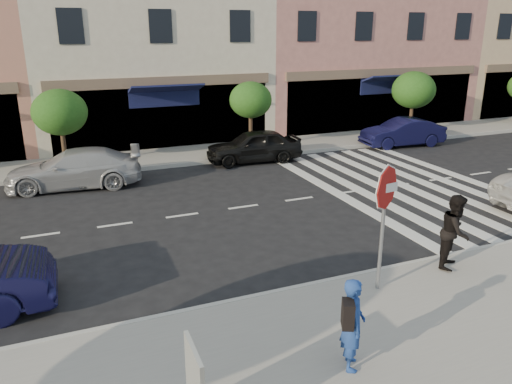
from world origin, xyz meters
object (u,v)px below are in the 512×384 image
(walker, at_px, (455,231))
(car_far_mid, at_px, (254,146))
(car_far_left, at_px, (74,169))
(car_far_right, at_px, (402,132))
(stop_sign, at_px, (385,201))
(photographer, at_px, (353,324))

(walker, distance_m, car_far_mid, 11.11)
(car_far_left, relative_size, car_far_right, 1.16)
(stop_sign, distance_m, car_far_left, 11.94)
(car_far_left, relative_size, car_far_mid, 1.16)
(walker, height_order, car_far_right, walker)
(car_far_right, bearing_deg, car_far_mid, -84.02)
(car_far_right, bearing_deg, stop_sign, -33.95)
(walker, distance_m, car_far_left, 12.84)
(photographer, distance_m, walker, 4.71)
(stop_sign, bearing_deg, photographer, -141.94)
(car_far_right, bearing_deg, photographer, -34.73)
(walker, height_order, car_far_left, walker)
(car_far_mid, height_order, car_far_right, car_far_mid)
(car_far_left, xyz_separation_m, car_far_mid, (7.25, 0.83, 0.01))
(walker, relative_size, car_far_right, 0.44)
(stop_sign, distance_m, photographer, 3.02)
(walker, height_order, car_far_mid, walker)
(car_far_right, bearing_deg, car_far_left, -80.85)
(walker, xyz_separation_m, car_far_left, (-7.70, 10.27, -0.35))
(stop_sign, relative_size, car_far_left, 0.59)
(photographer, relative_size, car_far_left, 0.34)
(stop_sign, xyz_separation_m, car_far_left, (-5.48, 10.50, -1.46))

